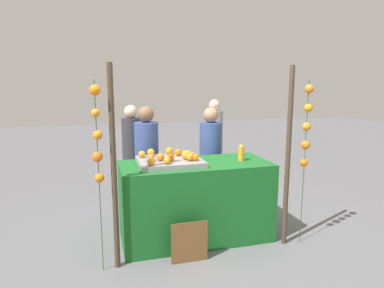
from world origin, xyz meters
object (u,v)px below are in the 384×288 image
object	(u,v)px
orange_0	(192,155)
vendor_right	(210,166)
vendor_left	(147,169)
orange_1	(178,152)
juice_bottle	(241,153)
chalkboard_sign	(189,243)
stall_counter	(195,201)

from	to	relation	value
orange_0	vendor_right	size ratio (longest dim) A/B	0.05
vendor_right	vendor_left	bearing A→B (deg)	179.30
vendor_left	vendor_right	bearing A→B (deg)	-0.70
orange_0	orange_1	xyz separation A→B (m)	(-0.11, 0.21, 0.00)
orange_0	vendor_right	distance (m)	0.90
juice_bottle	vendor_right	bearing A→B (deg)	102.19
chalkboard_sign	vendor_right	bearing A→B (deg)	62.01
chalkboard_sign	vendor_right	xyz separation A→B (m)	(0.64, 1.20, 0.50)
stall_counter	juice_bottle	xyz separation A→B (m)	(0.56, -0.04, 0.56)
orange_0	chalkboard_sign	xyz separation A→B (m)	(-0.17, -0.51, -0.82)
orange_1	stall_counter	bearing A→B (deg)	-45.75
stall_counter	vendor_left	bearing A→B (deg)	125.64
orange_0	orange_1	size ratio (longest dim) A/B	0.97
orange_0	chalkboard_sign	world-z (taller)	orange_0
juice_bottle	vendor_right	xyz separation A→B (m)	(-0.15, 0.70, -0.31)
stall_counter	orange_0	world-z (taller)	orange_0
juice_bottle	stall_counter	bearing A→B (deg)	175.55
orange_1	chalkboard_sign	distance (m)	1.09
chalkboard_sign	vendor_left	bearing A→B (deg)	101.80
orange_1	chalkboard_sign	xyz separation A→B (m)	(-0.06, -0.71, -0.82)
stall_counter	orange_1	bearing A→B (deg)	134.25
chalkboard_sign	vendor_left	distance (m)	1.34
juice_bottle	vendor_left	distance (m)	1.30
orange_1	juice_bottle	bearing A→B (deg)	-16.44
chalkboard_sign	orange_1	bearing A→B (deg)	85.34
chalkboard_sign	vendor_right	size ratio (longest dim) A/B	0.30
orange_1	vendor_right	xyz separation A→B (m)	(0.58, 0.48, -0.32)
stall_counter	vendor_right	distance (m)	0.81
vendor_right	orange_0	bearing A→B (deg)	-124.11
chalkboard_sign	vendor_left	xyz separation A→B (m)	(-0.25, 1.21, 0.51)
vendor_left	vendor_right	size ratio (longest dim) A/B	1.02
orange_1	juice_bottle	xyz separation A→B (m)	(0.73, -0.22, -0.01)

